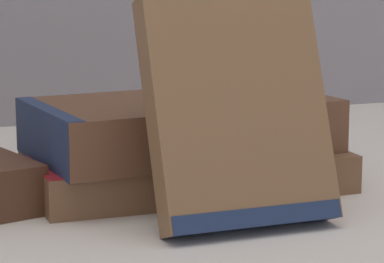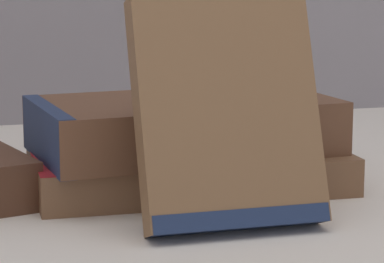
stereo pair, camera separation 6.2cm
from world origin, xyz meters
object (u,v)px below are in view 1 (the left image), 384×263
book_flat_bottom (179,170)px  book_leaning_front (238,118)px  pocket_watch (251,97)px  book_flat_top (175,126)px

book_flat_bottom → book_leaning_front: (0.00, -0.10, 0.06)m
book_leaning_front → pocket_watch: book_leaning_front is taller
book_flat_top → pocket_watch: bearing=-32.0°
book_leaning_front → pocket_watch: size_ratio=2.56×
book_flat_top → pocket_watch: pocket_watch is taller
book_flat_top → book_leaning_front: bearing=-92.4°
pocket_watch → book_flat_bottom: bearing=152.6°
book_leaning_front → book_flat_bottom: bearing=91.6°
book_leaning_front → pocket_watch: 0.09m
book_flat_bottom → book_flat_top: bearing=174.1°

